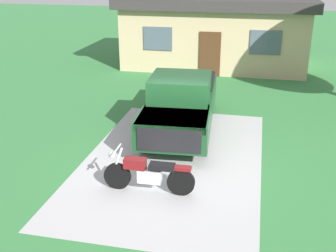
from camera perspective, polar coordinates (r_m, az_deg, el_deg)
name	(u,v)px	position (r m, az deg, el deg)	size (l,w,h in m)	color
ground_plane	(173,160)	(11.65, 0.71, -4.61)	(80.00, 80.00, 0.00)	#33773D
driveway_pad	(173,159)	(11.65, 0.71, -4.60)	(4.82, 7.95, 0.01)	#ABABAB
motorcycle	(148,174)	(9.92, -2.76, -6.54)	(2.21, 0.70, 1.09)	black
pickup_truck	(182,101)	(13.43, 1.88, 3.42)	(2.38, 5.74, 1.90)	black
neighbor_house	(216,30)	(22.37, 6.62, 12.88)	(9.60, 5.60, 3.50)	tan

